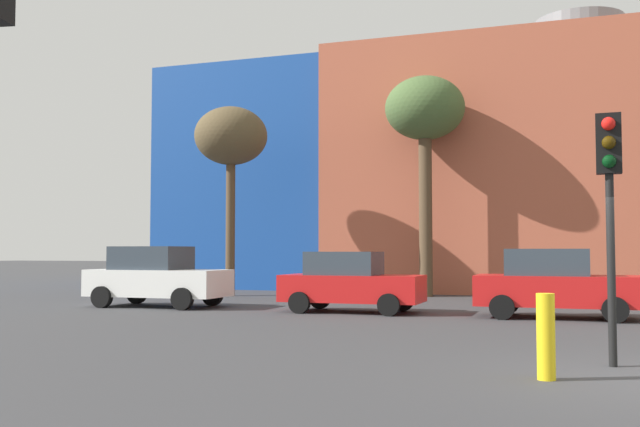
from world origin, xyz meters
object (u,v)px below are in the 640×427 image
Objects in this scene: bare_tree_1 at (231,139)px; traffic_light_island at (609,180)px; bare_tree_0 at (425,115)px; parked_car_2 at (555,284)px; parked_car_0 at (157,277)px; parked_car_1 at (350,282)px; bollard_yellow_2 at (546,337)px.

traffic_light_island is at bearing -46.52° from bare_tree_1.
bare_tree_1 is (-7.18, -2.01, -0.86)m from bare_tree_0.
bare_tree_0 is at bearing 121.86° from parked_car_2.
bare_tree_1 reaches higher than parked_car_0.
bare_tree_0 is (6.90, 7.68, 5.97)m from parked_car_0.
bare_tree_1 is (-11.95, 5.67, 5.16)m from parked_car_2.
parked_car_1 is 0.53× the size of bare_tree_1.
parked_car_0 is 7.64m from bare_tree_1.
parked_car_1 is 10.40m from traffic_light_island.
bare_tree_1 is (-0.28, 5.67, 5.11)m from parked_car_0.
parked_car_0 is 1.10× the size of parked_car_1.
parked_car_0 reaches higher than bollard_yellow_2.
traffic_light_island is 17.16m from bare_tree_0.
parked_car_1 is 10.91m from bollard_yellow_2.
traffic_light_island reaches higher than parked_car_0.
parked_car_1 is 10.06m from bare_tree_1.
traffic_light_island is 0.51× the size of bare_tree_1.
parked_car_0 is at bearing -87.18° from bare_tree_1.
parked_car_0 is at bearing -120.83° from traffic_light_island.
bollard_yellow_2 is at bearing -51.41° from bare_tree_1.
traffic_light_island is (12.64, -7.95, 1.84)m from parked_car_0.
bollard_yellow_2 is (-0.89, -1.45, -2.19)m from traffic_light_island.
bare_tree_0 is 7.50m from bare_tree_1.
parked_car_2 is 8.23m from traffic_light_island.
bare_tree_0 is (0.68, 7.68, 6.05)m from parked_car_1.
bollard_yellow_2 is at bearing -89.55° from parked_car_2.
traffic_light_island is at bearing 58.41° from bollard_yellow_2.
parked_car_2 reaches higher than bollard_yellow_2.
bollard_yellow_2 is (4.85, -17.08, -6.32)m from bare_tree_0.
traffic_light_island reaches higher than parked_car_2.
bare_tree_0 is (-5.74, 15.63, 4.13)m from traffic_light_island.
bare_tree_0 reaches higher than parked_car_2.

